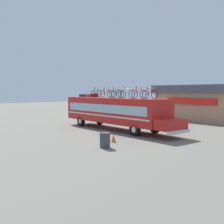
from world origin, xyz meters
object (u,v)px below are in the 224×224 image
at_px(luggage_bag_2, 88,96).
at_px(traffic_cone, 113,138).
at_px(rooftop_bicycle_1, 96,93).
at_px(luggage_bag_1, 82,96).
at_px(rooftop_bicycle_2, 106,93).
at_px(trash_bin, 105,140).
at_px(rooftop_bicycle_5, 127,94).
at_px(bus, 115,111).
at_px(luggage_bag_3, 95,95).
at_px(rooftop_bicycle_4, 117,94).
at_px(rooftop_bicycle_7, 150,94).
at_px(rooftop_bicycle_3, 115,93).
at_px(rooftop_bicycle_6, 139,94).

bearing_deg(luggage_bag_2, traffic_cone, -24.50).
bearing_deg(rooftop_bicycle_1, luggage_bag_2, 174.06).
bearing_deg(luggage_bag_1, rooftop_bicycle_2, 6.08).
bearing_deg(trash_bin, traffic_cone, 124.52).
xyz_separation_m(luggage_bag_2, rooftop_bicycle_5, (6.25, -0.34, 0.23)).
xyz_separation_m(luggage_bag_2, traffic_cone, (9.04, -4.12, -2.74)).
relative_size(luggage_bag_1, rooftop_bicycle_1, 0.40).
xyz_separation_m(luggage_bag_1, rooftop_bicycle_2, (3.48, 0.37, 0.24)).
height_order(bus, traffic_cone, bus).
distance_m(luggage_bag_3, trash_bin, 11.33).
distance_m(rooftop_bicycle_5, traffic_cone, 5.55).
bearing_deg(rooftop_bicycle_4, rooftop_bicycle_2, 165.54).
relative_size(rooftop_bicycle_5, rooftop_bicycle_7, 1.06).
relative_size(rooftop_bicycle_3, traffic_cone, 3.12).
bearing_deg(rooftop_bicycle_5, rooftop_bicycle_2, 172.39).
xyz_separation_m(bus, rooftop_bicycle_2, (-1.61, 0.19, 1.53)).
height_order(rooftop_bicycle_2, rooftop_bicycle_7, rooftop_bicycle_2).
bearing_deg(rooftop_bicycle_4, luggage_bag_3, 170.72).
height_order(luggage_bag_2, traffic_cone, luggage_bag_2).
xyz_separation_m(luggage_bag_1, luggage_bag_3, (1.53, 0.46, 0.04)).
relative_size(luggage_bag_1, rooftop_bicycle_5, 0.38).
distance_m(rooftop_bicycle_6, rooftop_bicycle_7, 1.27).
xyz_separation_m(luggage_bag_2, rooftop_bicycle_7, (8.72, -0.22, 0.23)).
bearing_deg(rooftop_bicycle_2, bus, -6.77).
relative_size(rooftop_bicycle_3, rooftop_bicycle_6, 1.03).
relative_size(bus, rooftop_bicycle_5, 7.53).
xyz_separation_m(rooftop_bicycle_5, rooftop_bicycle_7, (2.47, 0.12, -0.01)).
xyz_separation_m(bus, traffic_cone, (4.68, -4.05, -1.44)).
xyz_separation_m(rooftop_bicycle_1, rooftop_bicycle_3, (2.36, 0.46, 0.00)).
xyz_separation_m(rooftop_bicycle_1, rooftop_bicycle_2, (1.18, 0.29, -0.01)).
distance_m(bus, traffic_cone, 6.36).
height_order(luggage_bag_3, rooftop_bicycle_5, rooftop_bicycle_5).
height_order(luggage_bag_1, rooftop_bicycle_3, rooftop_bicycle_3).
height_order(bus, luggage_bag_2, luggage_bag_2).
bearing_deg(rooftop_bicycle_7, rooftop_bicycle_1, 179.53).
relative_size(luggage_bag_3, traffic_cone, 1.08).
bearing_deg(luggage_bag_3, bus, -4.54).
distance_m(luggage_bag_1, rooftop_bicycle_3, 4.70).
xyz_separation_m(rooftop_bicycle_1, rooftop_bicycle_4, (3.59, -0.33, -0.03)).
distance_m(luggage_bag_2, rooftop_bicycle_5, 6.26).
distance_m(luggage_bag_3, rooftop_bicycle_1, 0.88).
bearing_deg(luggage_bag_2, rooftop_bicycle_5, -3.16).
height_order(rooftop_bicycle_2, trash_bin, rooftop_bicycle_2).
distance_m(bus, rooftop_bicycle_5, 2.45).
bearing_deg(rooftop_bicycle_4, rooftop_bicycle_5, 7.85).
distance_m(bus, rooftop_bicycle_6, 3.46).
relative_size(rooftop_bicycle_1, rooftop_bicycle_7, 1.01).
bearing_deg(luggage_bag_1, trash_bin, -26.61).
bearing_deg(traffic_cone, rooftop_bicycle_2, 146.01).
xyz_separation_m(rooftop_bicycle_2, rooftop_bicycle_6, (4.70, -0.30, 0.00)).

